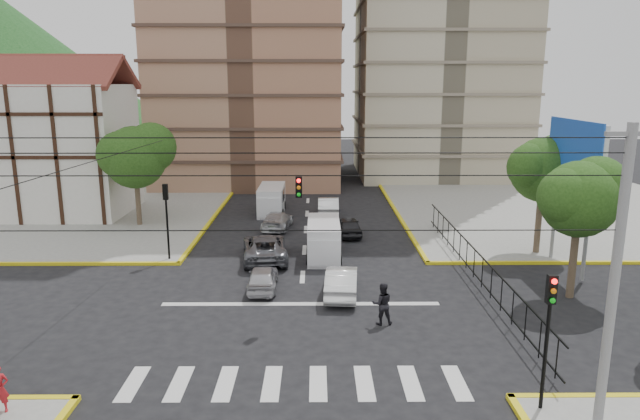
{
  "coord_description": "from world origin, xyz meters",
  "views": [
    {
      "loc": [
        0.75,
        -23.9,
        10.17
      ],
      "look_at": [
        0.92,
        3.52,
        4.0
      ],
      "focal_mm": 32.0,
      "sensor_mm": 36.0,
      "label": 1
    }
  ],
  "objects_px": {
    "traffic_light_nw": "(166,209)",
    "van_left_lane": "(271,201)",
    "pedestrian_crosswalk": "(382,304)",
    "car_silver_front_left": "(263,278)",
    "traffic_light_se": "(549,320)",
    "car_white_front_right": "(342,281)",
    "van_right_lane": "(324,241)"
  },
  "relations": [
    {
      "from": "van_right_lane",
      "to": "car_white_front_right",
      "type": "xyz_separation_m",
      "value": [
        0.79,
        -5.99,
        -0.34
      ]
    },
    {
      "from": "traffic_light_nw",
      "to": "car_white_front_right",
      "type": "distance_m",
      "value": 11.44
    },
    {
      "from": "car_silver_front_left",
      "to": "pedestrian_crosswalk",
      "type": "bearing_deg",
      "value": 141.52
    },
    {
      "from": "car_silver_front_left",
      "to": "pedestrian_crosswalk",
      "type": "distance_m",
      "value": 6.94
    },
    {
      "from": "traffic_light_se",
      "to": "pedestrian_crosswalk",
      "type": "height_order",
      "value": "traffic_light_se"
    },
    {
      "from": "traffic_light_nw",
      "to": "van_left_lane",
      "type": "height_order",
      "value": "traffic_light_nw"
    },
    {
      "from": "traffic_light_nw",
      "to": "van_left_lane",
      "type": "bearing_deg",
      "value": 67.58
    },
    {
      "from": "traffic_light_se",
      "to": "car_white_front_right",
      "type": "bearing_deg",
      "value": 119.89
    },
    {
      "from": "car_white_front_right",
      "to": "traffic_light_se",
      "type": "bearing_deg",
      "value": 124.31
    },
    {
      "from": "car_silver_front_left",
      "to": "car_white_front_right",
      "type": "height_order",
      "value": "car_white_front_right"
    },
    {
      "from": "car_silver_front_left",
      "to": "van_right_lane",
      "type": "bearing_deg",
      "value": -122.02
    },
    {
      "from": "van_left_lane",
      "to": "car_silver_front_left",
      "type": "xyz_separation_m",
      "value": [
        0.85,
        -16.78,
        -0.44
      ]
    },
    {
      "from": "van_right_lane",
      "to": "pedestrian_crosswalk",
      "type": "relative_size",
      "value": 2.59
    },
    {
      "from": "van_right_lane",
      "to": "van_left_lane",
      "type": "height_order",
      "value": "van_left_lane"
    },
    {
      "from": "car_white_front_right",
      "to": "van_right_lane",
      "type": "bearing_deg",
      "value": -78.02
    },
    {
      "from": "traffic_light_nw",
      "to": "van_right_lane",
      "type": "height_order",
      "value": "traffic_light_nw"
    },
    {
      "from": "van_right_lane",
      "to": "car_white_front_right",
      "type": "height_order",
      "value": "van_right_lane"
    },
    {
      "from": "traffic_light_se",
      "to": "van_right_lane",
      "type": "relative_size",
      "value": 0.92
    },
    {
      "from": "traffic_light_se",
      "to": "van_right_lane",
      "type": "bearing_deg",
      "value": 112.33
    },
    {
      "from": "van_right_lane",
      "to": "car_white_front_right",
      "type": "relative_size",
      "value": 1.11
    },
    {
      "from": "traffic_light_nw",
      "to": "pedestrian_crosswalk",
      "type": "bearing_deg",
      "value": -37.99
    },
    {
      "from": "traffic_light_se",
      "to": "van_left_lane",
      "type": "relative_size",
      "value": 0.91
    },
    {
      "from": "van_left_lane",
      "to": "pedestrian_crosswalk",
      "type": "xyz_separation_m",
      "value": [
        6.35,
        -21.0,
        -0.13
      ]
    },
    {
      "from": "van_right_lane",
      "to": "car_silver_front_left",
      "type": "distance_m",
      "value": 6.06
    },
    {
      "from": "traffic_light_nw",
      "to": "van_right_lane",
      "type": "bearing_deg",
      "value": 3.42
    },
    {
      "from": "traffic_light_nw",
      "to": "traffic_light_se",
      "type": "bearing_deg",
      "value": -45.0
    },
    {
      "from": "traffic_light_nw",
      "to": "pedestrian_crosswalk",
      "type": "height_order",
      "value": "traffic_light_nw"
    },
    {
      "from": "traffic_light_nw",
      "to": "van_left_lane",
      "type": "relative_size",
      "value": 0.91
    },
    {
      "from": "car_silver_front_left",
      "to": "van_left_lane",
      "type": "bearing_deg",
      "value": -88.09
    },
    {
      "from": "traffic_light_se",
      "to": "van_right_lane",
      "type": "distance_m",
      "value": 17.57
    },
    {
      "from": "traffic_light_se",
      "to": "car_silver_front_left",
      "type": "bearing_deg",
      "value": 131.66
    },
    {
      "from": "car_silver_front_left",
      "to": "traffic_light_nw",
      "type": "bearing_deg",
      "value": -39.42
    }
  ]
}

